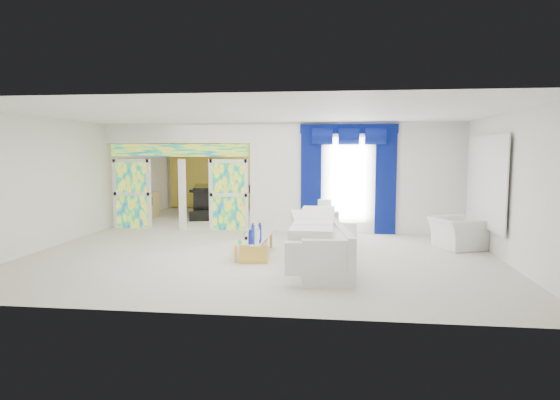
# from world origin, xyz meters

# --- Properties ---
(floor) EXTENTS (12.00, 12.00, 0.00)m
(floor) POSITION_xyz_m (0.00, 0.00, 0.00)
(floor) COLOR #B7AF9E
(floor) RESTS_ON ground
(dividing_wall) EXTENTS (5.70, 0.18, 3.00)m
(dividing_wall) POSITION_xyz_m (2.15, 1.00, 1.50)
(dividing_wall) COLOR white
(dividing_wall) RESTS_ON ground
(dividing_header) EXTENTS (4.30, 0.18, 0.55)m
(dividing_header) POSITION_xyz_m (-2.85, 1.00, 2.73)
(dividing_header) COLOR white
(dividing_header) RESTS_ON dividing_wall
(stained_panel_left) EXTENTS (0.95, 0.04, 2.00)m
(stained_panel_left) POSITION_xyz_m (-4.28, 1.00, 1.00)
(stained_panel_left) COLOR #994C3F
(stained_panel_left) RESTS_ON ground
(stained_panel_right) EXTENTS (0.95, 0.04, 2.00)m
(stained_panel_right) POSITION_xyz_m (-1.42, 1.00, 1.00)
(stained_panel_right) COLOR #994C3F
(stained_panel_right) RESTS_ON ground
(stained_transom) EXTENTS (4.00, 0.05, 0.35)m
(stained_transom) POSITION_xyz_m (-2.85, 1.00, 2.25)
(stained_transom) COLOR #994C3F
(stained_transom) RESTS_ON dividing_header
(window_pane) EXTENTS (1.00, 0.02, 2.30)m
(window_pane) POSITION_xyz_m (1.90, 0.90, 1.45)
(window_pane) COLOR white
(window_pane) RESTS_ON dividing_wall
(blue_drape_left) EXTENTS (0.55, 0.10, 2.80)m
(blue_drape_left) POSITION_xyz_m (0.90, 0.87, 1.40)
(blue_drape_left) COLOR #030642
(blue_drape_left) RESTS_ON ground
(blue_drape_right) EXTENTS (0.55, 0.10, 2.80)m
(blue_drape_right) POSITION_xyz_m (2.90, 0.87, 1.40)
(blue_drape_right) COLOR #030642
(blue_drape_right) RESTS_ON ground
(blue_pelmet) EXTENTS (2.60, 0.12, 0.25)m
(blue_pelmet) POSITION_xyz_m (1.90, 0.87, 2.82)
(blue_pelmet) COLOR #030642
(blue_pelmet) RESTS_ON dividing_wall
(wall_mirror) EXTENTS (0.04, 2.70, 1.90)m
(wall_mirror) POSITION_xyz_m (4.94, -1.00, 1.55)
(wall_mirror) COLOR white
(wall_mirror) RESTS_ON ground
(gold_curtains) EXTENTS (9.70, 0.12, 2.90)m
(gold_curtains) POSITION_xyz_m (0.00, 5.90, 1.50)
(gold_curtains) COLOR #BF8D2D
(gold_curtains) RESTS_ON ground
(white_sofa) EXTENTS (1.47, 4.21, 0.79)m
(white_sofa) POSITION_xyz_m (1.22, -2.46, 0.39)
(white_sofa) COLOR white
(white_sofa) RESTS_ON ground
(coffee_table) EXTENTS (0.79, 1.73, 0.37)m
(coffee_table) POSITION_xyz_m (-0.13, -2.16, 0.19)
(coffee_table) COLOR gold
(coffee_table) RESTS_ON ground
(console_table) EXTENTS (1.13, 0.42, 0.37)m
(console_table) POSITION_xyz_m (1.59, 0.47, 0.18)
(console_table) COLOR silver
(console_table) RESTS_ON ground
(table_lamp) EXTENTS (0.36, 0.36, 0.58)m
(table_lamp) POSITION_xyz_m (1.29, 0.47, 0.66)
(table_lamp) COLOR white
(table_lamp) RESTS_ON console_table
(armchair) EXTENTS (1.28, 1.36, 0.71)m
(armchair) POSITION_xyz_m (4.36, -0.90, 0.36)
(armchair) COLOR white
(armchair) RESTS_ON ground
(grand_piano) EXTENTS (1.97, 2.32, 1.01)m
(grand_piano) POSITION_xyz_m (-2.64, 4.34, 0.50)
(grand_piano) COLOR black
(grand_piano) RESTS_ON ground
(piano_bench) EXTENTS (0.99, 0.58, 0.31)m
(piano_bench) POSITION_xyz_m (-2.64, 2.74, 0.15)
(piano_bench) COLOR black
(piano_bench) RESTS_ON ground
(tv_console) EXTENTS (0.58, 0.53, 0.85)m
(tv_console) POSITION_xyz_m (-4.73, 3.31, 0.42)
(tv_console) COLOR #A68F53
(tv_console) RESTS_ON ground
(chandelier) EXTENTS (0.60, 0.60, 0.60)m
(chandelier) POSITION_xyz_m (-2.30, 3.40, 2.65)
(chandelier) COLOR gold
(chandelier) RESTS_ON ceiling
(decanters) EXTENTS (0.13, 1.21, 0.28)m
(decanters) POSITION_xyz_m (-0.13, -2.17, 0.48)
(decanters) COLOR #161799
(decanters) RESTS_ON coffee_table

